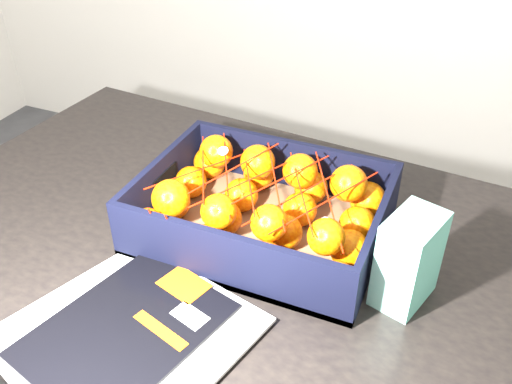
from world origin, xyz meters
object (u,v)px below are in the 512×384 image
at_px(produce_crate, 263,218).
at_px(retail_carton, 409,260).
at_px(table, 218,270).
at_px(magazine_stack, 127,332).

xyz_separation_m(produce_crate, retail_carton, (0.27, -0.06, 0.04)).
bearing_deg(table, magazine_stack, -91.75).
relative_size(magazine_stack, produce_crate, 0.94).
bearing_deg(magazine_stack, table, 88.25).
relative_size(table, produce_crate, 2.99).
height_order(table, magazine_stack, magazine_stack).
xyz_separation_m(table, produce_crate, (0.08, 0.03, 0.13)).
xyz_separation_m(table, retail_carton, (0.35, -0.03, 0.18)).
bearing_deg(retail_carton, magazine_stack, -128.91).
bearing_deg(retail_carton, table, -168.77).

